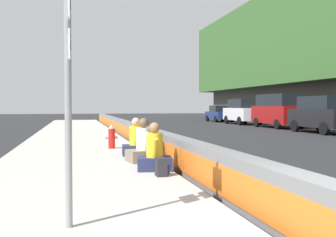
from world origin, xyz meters
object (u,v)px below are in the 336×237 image
Objects in this scene: fire_hydrant at (112,136)px; seated_person_middle at (144,148)px; seated_person_foreground at (155,155)px; seated_person_rear at (136,143)px; parked_car_fourth at (322,114)px; parked_car_farther at (219,114)px; parked_car_midline at (278,110)px; parked_car_far at (243,111)px; route_sign_post at (68,62)px; backpack at (162,167)px.

fire_hydrant is 3.61m from seated_person_middle.
seated_person_rear reaches higher than seated_person_foreground.
seated_person_foreground is 17.56m from parked_car_fourth.
fire_hydrant is 28.10m from parked_car_farther.
seated_person_middle is 31.03m from parked_car_farther.
parked_car_fourth is 0.94× the size of parked_car_midline.
parked_car_fourth is 5.81m from parked_car_midline.
parked_car_far is at bearing 178.93° from parked_car_farther.
parked_car_midline is (16.23, -13.19, 0.83)m from seated_person_middle.
seated_person_middle is at bearing -171.15° from fire_hydrant.
parked_car_midline is (21.75, -15.11, -0.88)m from route_sign_post.
fire_hydrant is at bearing -8.55° from route_sign_post.
fire_hydrant is at bearing 14.93° from seated_person_rear.
parked_car_midline reaches higher than backpack.
backpack is at bearing -179.93° from seated_person_middle.
route_sign_post is 21.83m from parked_car_fourth.
seated_person_rear is at bearing 0.14° from seated_person_foreground.
parked_car_midline reaches higher than parked_car_fourth.
route_sign_post is 4.85m from seated_person_foreground.
seated_person_middle is 1.03× the size of seated_person_rear.
parked_car_midline is at bearing -41.72° from seated_person_rear.
route_sign_post is 0.71× the size of parked_car_midline.
seated_person_foreground is at bearing -25.30° from route_sign_post.
seated_person_rear is at bearing -165.07° from fire_hydrant.
parked_car_fourth is at bearing -63.05° from fire_hydrant.
seated_person_middle is at bearing 128.85° from parked_car_fourth.
seated_person_rear is 24.33m from parked_car_far.
seated_person_rear is 0.24× the size of parked_car_fourth.
fire_hydrant is 2.20× the size of backpack.
fire_hydrant is 0.75× the size of seated_person_rear.
seated_person_foreground is at bearing -179.86° from seated_person_rear.
seated_person_middle is at bearing 149.65° from parked_car_far.
parked_car_midline is at bearing -2.38° from parked_car_fourth.
parked_car_far is at bearing -32.06° from seated_person_rear.
seated_person_middle is at bearing -19.17° from route_sign_post.
seated_person_foreground is 0.95× the size of seated_person_middle.
seated_person_foreground is (4.10, -1.94, -1.73)m from route_sign_post.
seated_person_middle is 0.25× the size of parked_car_fourth.
parked_car_farther is at bearing -28.91° from fire_hydrant.
seated_person_foreground is at bearing 143.28° from parked_car_midline.
route_sign_post reaches higher than seated_person_foreground.
backpack is 0.09× the size of parked_car_farther.
seated_person_middle is 1.45m from seated_person_rear.
fire_hydrant is 2.19m from seated_person_rear.
parked_car_midline is at bearing -39.09° from seated_person_middle.
parked_car_midline is (14.78, -13.18, 0.85)m from seated_person_rear.
parked_car_fourth is at bearing -55.25° from seated_person_rear.
parked_car_midline reaches higher than seated_person_foreground.
backpack is 18.15m from parked_car_fourth.
parked_car_fourth is at bearing -47.49° from seated_person_foreground.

